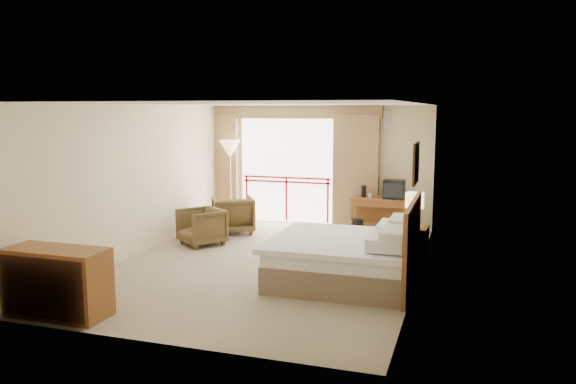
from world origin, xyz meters
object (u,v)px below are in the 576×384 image
(wastebasket, at_px, (357,227))
(side_table, at_px, (205,220))
(desk, at_px, (380,205))
(nightstand, at_px, (413,246))
(armchair_far, at_px, (233,233))
(bed, at_px, (347,258))
(table_lamp, at_px, (415,201))
(dresser, at_px, (57,282))
(tv, at_px, (394,189))
(floor_lamp, at_px, (230,152))
(armchair_near, at_px, (202,244))

(wastebasket, relative_size, side_table, 0.63)
(wastebasket, bearing_deg, desk, 44.70)
(nightstand, bearing_deg, armchair_far, 162.87)
(bed, xyz_separation_m, wastebasket, (-0.47, 3.22, -0.21))
(table_lamp, bearing_deg, wastebasket, 124.87)
(nightstand, distance_m, dresser, 5.56)
(side_table, bearing_deg, armchair_far, 53.78)
(bed, bearing_deg, desk, 90.95)
(desk, bearing_deg, tv, -10.57)
(table_lamp, bearing_deg, floor_lamp, 152.08)
(armchair_near, bearing_deg, floor_lamp, 135.13)
(wastebasket, bearing_deg, table_lamp, -55.13)
(armchair_near, height_order, dresser, dresser)
(desk, xyz_separation_m, floor_lamp, (-3.45, 0.00, 1.06))
(table_lamp, height_order, floor_lamp, floor_lamp)
(bed, relative_size, armchair_far, 2.49)
(bed, relative_size, tv, 4.91)
(tv, distance_m, side_table, 3.99)
(nightstand, xyz_separation_m, wastebasket, (-1.33, 1.96, -0.16))
(nightstand, xyz_separation_m, table_lamp, (0.00, 0.05, 0.76))
(nightstand, distance_m, side_table, 4.38)
(nightstand, bearing_deg, bed, -121.98)
(nightstand, bearing_deg, floor_lamp, 154.20)
(tv, relative_size, side_table, 0.82)
(armchair_far, relative_size, armchair_near, 1.10)
(wastebasket, xyz_separation_m, floor_lamp, (-3.04, 0.41, 1.48))
(armchair_far, distance_m, armchair_near, 1.18)
(armchair_near, height_order, side_table, side_table)
(tv, distance_m, armchair_near, 4.13)
(bed, distance_m, nightstand, 1.52)
(bed, height_order, table_lamp, table_lamp)
(armchair_near, height_order, floor_lamp, floor_lamp)
(nightstand, xyz_separation_m, desk, (-0.92, 2.37, 0.26))
(table_lamp, xyz_separation_m, side_table, (-4.30, 0.81, -0.73))
(nightstand, height_order, table_lamp, table_lamp)
(wastebasket, bearing_deg, tv, 26.10)
(armchair_near, bearing_deg, wastebasket, 69.15)
(tv, distance_m, wastebasket, 1.12)
(bed, height_order, tv, tv)
(tv, distance_m, dresser, 7.02)
(tv, height_order, dresser, tv)
(nightstand, relative_size, tv, 1.53)
(wastebasket, height_order, armchair_far, armchair_far)
(wastebasket, height_order, dresser, dresser)
(table_lamp, relative_size, floor_lamp, 0.29)
(armchair_far, xyz_separation_m, dresser, (-0.18, -5.18, 0.44))
(side_table, relative_size, floor_lamp, 0.27)
(armchair_far, bearing_deg, bed, 108.19)
(wastebasket, xyz_separation_m, dresser, (-2.75, -5.75, 0.27))
(nightstand, height_order, armchair_far, nightstand)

